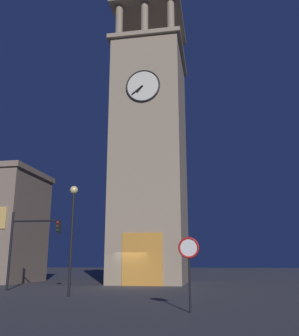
% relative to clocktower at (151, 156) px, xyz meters
% --- Properties ---
extents(ground_plane, '(200.00, 200.00, 0.00)m').
position_rel_clocktower_xyz_m(ground_plane, '(0.92, 4.01, -11.43)').
color(ground_plane, '#424247').
extents(clocktower, '(6.69, 8.53, 28.74)m').
position_rel_clocktower_xyz_m(clocktower, '(0.00, 0.00, 0.00)').
color(clocktower, gray).
rests_on(clocktower, ground_plane).
extents(traffic_signal_near, '(3.44, 0.41, 5.02)m').
position_rel_clocktower_xyz_m(traffic_signal_near, '(6.44, 10.07, -8.17)').
color(traffic_signal_near, black).
rests_on(traffic_signal_near, ground_plane).
extents(street_lamp, '(0.44, 0.44, 5.88)m').
position_rel_clocktower_xyz_m(street_lamp, '(2.02, 13.61, -7.40)').
color(street_lamp, black).
rests_on(street_lamp, ground_plane).
extents(no_horn_sign, '(0.78, 0.14, 2.66)m').
position_rel_clocktower_xyz_m(no_horn_sign, '(-4.64, 18.88, -9.36)').
color(no_horn_sign, black).
rests_on(no_horn_sign, ground_plane).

